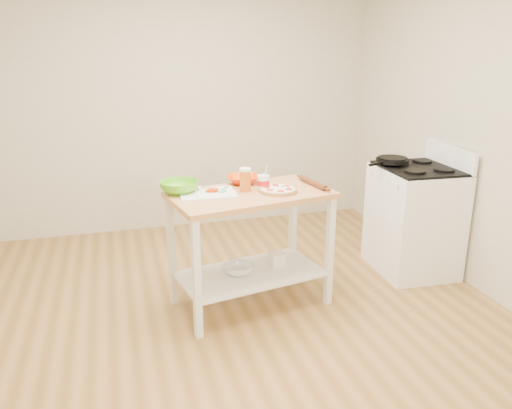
{
  "coord_description": "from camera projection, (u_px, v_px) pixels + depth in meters",
  "views": [
    {
      "loc": [
        -0.8,
        -3.08,
        1.91
      ],
      "look_at": [
        0.16,
        0.23,
        0.82
      ],
      "focal_mm": 35.0,
      "sensor_mm": 36.0,
      "label": 1
    }
  ],
  "objects": [
    {
      "name": "room_shell",
      "position": [
        242.0,
        139.0,
        3.2
      ],
      "size": [
        4.04,
        4.54,
        2.74
      ],
      "color": "#A3763C",
      "rests_on": "ground"
    },
    {
      "name": "prep_island",
      "position": [
        251.0,
        225.0,
        3.71
      ],
      "size": [
        1.26,
        0.84,
        0.9
      ],
      "rotation": [
        0.0,
        0.0,
        0.19
      ],
      "color": "tan",
      "rests_on": "ground"
    },
    {
      "name": "gas_stove",
      "position": [
        414.0,
        219.0,
        4.37
      ],
      "size": [
        0.65,
        0.75,
        1.11
      ],
      "rotation": [
        0.0,
        0.0,
        -0.06
      ],
      "color": "white",
      "rests_on": "ground"
    },
    {
      "name": "skillet",
      "position": [
        392.0,
        160.0,
        4.33
      ],
      "size": [
        0.43,
        0.28,
        0.03
      ],
      "rotation": [
        0.0,
        0.0,
        0.39
      ],
      "color": "black",
      "rests_on": "gas_stove"
    },
    {
      "name": "pizza",
      "position": [
        278.0,
        190.0,
        3.65
      ],
      "size": [
        0.28,
        0.28,
        0.04
      ],
      "rotation": [
        0.0,
        0.0,
        0.16
      ],
      "color": "tan",
      "rests_on": "prep_island"
    },
    {
      "name": "cutting_board",
      "position": [
        207.0,
        193.0,
        3.59
      ],
      "size": [
        0.41,
        0.32,
        0.04
      ],
      "rotation": [
        0.0,
        0.0,
        -0.04
      ],
      "color": "white",
      "rests_on": "prep_island"
    },
    {
      "name": "spatula",
      "position": [
        224.0,
        190.0,
        3.64
      ],
      "size": [
        0.1,
        0.14,
        0.01
      ],
      "rotation": [
        0.0,
        0.0,
        0.83
      ],
      "color": "#47B496",
      "rests_on": "cutting_board"
    },
    {
      "name": "knife",
      "position": [
        188.0,
        189.0,
        3.67
      ],
      "size": [
        0.27,
        0.05,
        0.01
      ],
      "rotation": [
        0.0,
        0.0,
        -0.15
      ],
      "color": "silver",
      "rests_on": "cutting_board"
    },
    {
      "name": "orange_bowl",
      "position": [
        243.0,
        179.0,
        3.88
      ],
      "size": [
        0.28,
        0.28,
        0.06
      ],
      "primitive_type": "imported",
      "rotation": [
        0.0,
        0.0,
        -0.12
      ],
      "color": "#E43904",
      "rests_on": "prep_island"
    },
    {
      "name": "green_bowl",
      "position": [
        179.0,
        187.0,
        3.61
      ],
      "size": [
        0.35,
        0.35,
        0.09
      ],
      "primitive_type": "imported",
      "rotation": [
        0.0,
        0.0,
        0.29
      ],
      "color": "#5CB916",
      "rests_on": "prep_island"
    },
    {
      "name": "beer_pint",
      "position": [
        245.0,
        180.0,
        3.65
      ],
      "size": [
        0.09,
        0.09,
        0.17
      ],
      "color": "#CB5E19",
      "rests_on": "prep_island"
    },
    {
      "name": "yogurt_tub",
      "position": [
        263.0,
        183.0,
        3.69
      ],
      "size": [
        0.09,
        0.09,
        0.2
      ],
      "color": "white",
      "rests_on": "prep_island"
    },
    {
      "name": "rolling_pin",
      "position": [
        313.0,
        183.0,
        3.81
      ],
      "size": [
        0.09,
        0.36,
        0.04
      ],
      "primitive_type": "cylinder",
      "rotation": [
        1.57,
        0.0,
        0.14
      ],
      "color": "#622F16",
      "rests_on": "prep_island"
    },
    {
      "name": "shelf_glass_bowl",
      "position": [
        239.0,
        269.0,
        3.8
      ],
      "size": [
        0.32,
        0.32,
        0.07
      ],
      "primitive_type": "imported",
      "rotation": [
        0.0,
        0.0,
        0.6
      ],
      "color": "silver",
      "rests_on": "prep_island"
    },
    {
      "name": "shelf_bin",
      "position": [
        276.0,
        259.0,
        3.94
      ],
      "size": [
        0.12,
        0.12,
        0.11
      ],
      "primitive_type": "cube",
      "rotation": [
        0.0,
        0.0,
        0.19
      ],
      "color": "white",
      "rests_on": "prep_island"
    }
  ]
}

